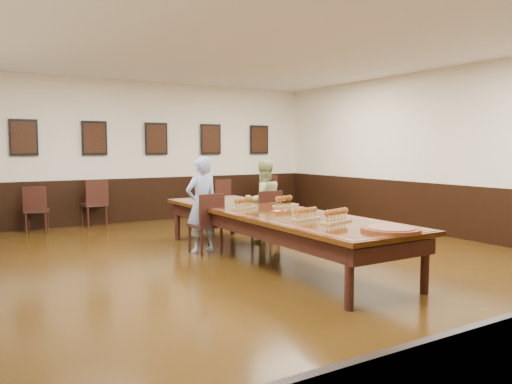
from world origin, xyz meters
TOP-DOWN VIEW (x-y plane):
  - floor at (0.00, 0.00)m, footprint 8.00×10.00m
  - ceiling at (0.00, 0.00)m, footprint 8.00×10.00m
  - wall_back at (0.00, 5.01)m, footprint 8.00×0.02m
  - wall_right at (4.01, 0.00)m, footprint 0.02×10.00m
  - chair_man at (-0.62, 1.05)m, footprint 0.51×0.54m
  - chair_woman at (0.65, 1.24)m, footprint 0.51×0.54m
  - spare_chair_a at (-2.65, 4.63)m, footprint 0.54×0.57m
  - spare_chair_b at (-1.49, 4.77)m, footprint 0.53×0.57m
  - spare_chair_c at (1.35, 4.45)m, footprint 0.47×0.51m
  - spare_chair_d at (2.68, 4.48)m, footprint 0.56×0.59m
  - person_man at (-0.63, 1.15)m, footprint 0.61×0.43m
  - person_woman at (0.67, 1.34)m, footprint 0.81×0.67m
  - pink_phone at (0.60, 0.15)m, footprint 0.12×0.14m
  - wainscoting at (0.00, 0.00)m, footprint 8.00×10.00m
  - conference_table at (0.00, 0.00)m, footprint 1.40×5.00m
  - posters at (0.00, 4.94)m, footprint 6.14×0.04m
  - flight_a at (-0.22, 0.51)m, footprint 0.48×0.32m
  - flight_b at (0.49, 0.41)m, footprint 0.50×0.24m
  - flight_c at (-0.11, -0.95)m, footprint 0.45×0.21m
  - flight_d at (0.05, -1.37)m, footprint 0.51×0.27m
  - red_plate_grp at (-0.01, -0.11)m, footprint 0.20×0.20m
  - carved_platter at (0.13, -2.20)m, footprint 0.83×0.83m

SIDE VIEW (x-z plane):
  - floor at x=0.00m, z-range -0.02..0.00m
  - spare_chair_a at x=-2.65m, z-range 0.00..0.93m
  - spare_chair_c at x=1.35m, z-range 0.00..0.94m
  - chair_woman at x=0.65m, z-range 0.00..0.95m
  - chair_man at x=-0.62m, z-range 0.00..0.97m
  - spare_chair_d at x=2.68m, z-range 0.00..1.00m
  - wainscoting at x=0.00m, z-range 0.00..1.00m
  - spare_chair_b at x=-1.49m, z-range 0.00..1.03m
  - conference_table at x=0.00m, z-range 0.23..0.99m
  - person_woman at x=0.67m, z-range 0.00..1.48m
  - pink_phone at x=0.60m, z-range 0.75..0.76m
  - red_plate_grp at x=-0.01m, z-range 0.75..0.77m
  - carved_platter at x=0.13m, z-range 0.75..0.80m
  - person_man at x=-0.63m, z-range 0.00..1.55m
  - flight_c at x=-0.11m, z-range 0.74..0.91m
  - flight_a at x=-0.22m, z-range 0.74..0.92m
  - flight_b at x=0.49m, z-range 0.74..0.92m
  - flight_d at x=0.05m, z-range 0.74..0.92m
  - wall_back at x=0.00m, z-range 0.00..3.20m
  - wall_right at x=4.01m, z-range 0.00..3.20m
  - posters at x=0.00m, z-range 1.53..2.27m
  - ceiling at x=0.00m, z-range 3.20..3.22m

